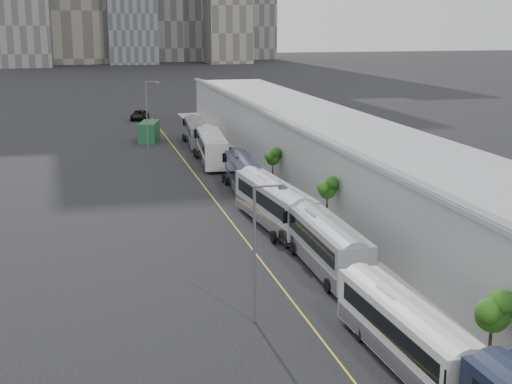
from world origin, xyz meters
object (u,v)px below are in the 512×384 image
object	(u,v)px
bus_2	(405,337)
street_lamp_far	(148,111)
bus_3	(324,246)
suv	(140,115)
bus_4	(274,207)
bus_7	(196,134)
street_lamp_near	(258,244)
bus_6	(212,150)
shipping_container	(149,132)
bus_5	(244,177)

from	to	relation	value
bus_2	street_lamp_far	world-z (taller)	street_lamp_far
bus_3	suv	world-z (taller)	bus_3
bus_4	suv	xyz separation A→B (m)	(-5.74, 72.35, -0.84)
bus_7	street_lamp_near	bearing A→B (deg)	-91.55
bus_4	bus_7	bearing A→B (deg)	84.94
bus_2	street_lamp_far	size ratio (longest dim) A/B	1.29
bus_3	bus_4	xyz separation A→B (m)	(-0.66, 11.46, 0.06)
bus_3	bus_6	xyz separation A→B (m)	(-0.91, 40.41, 0.06)
shipping_container	bus_6	bearing A→B (deg)	-57.84
bus_3	bus_7	world-z (taller)	bus_3
bus_5	street_lamp_far	world-z (taller)	street_lamp_far
bus_2	bus_4	bearing A→B (deg)	87.29
bus_6	street_lamp_far	size ratio (longest dim) A/B	1.47
bus_3	suv	xyz separation A→B (m)	(-6.40, 83.81, -0.77)
bus_2	shipping_container	size ratio (longest dim) A/B	2.10
bus_7	shipping_container	bearing A→B (deg)	147.04
bus_2	street_lamp_near	xyz separation A→B (m)	(-6.15, 7.07, 3.39)
bus_5	bus_7	distance (m)	29.65
shipping_container	suv	world-z (taller)	shipping_container
street_lamp_near	street_lamp_far	xyz separation A→B (m)	(-0.64, 60.91, 0.54)
bus_7	street_lamp_near	world-z (taller)	street_lamp_near
bus_2	bus_7	size ratio (longest dim) A/B	0.97
bus_5	street_lamp_near	distance (m)	33.87
street_lamp_far	bus_3	bearing A→B (deg)	-81.78
bus_4	bus_5	distance (m)	13.43
bus_7	street_lamp_far	bearing A→B (deg)	-161.41
bus_6	street_lamp_far	bearing A→B (deg)	123.68
bus_3	shipping_container	size ratio (longest dim) A/B	2.28
bus_6	street_lamp_near	distance (m)	49.06
street_lamp_far	shipping_container	size ratio (longest dim) A/B	1.63
bus_7	street_lamp_near	size ratio (longest dim) A/B	1.50
street_lamp_near	bus_2	bearing A→B (deg)	-48.95
bus_2	bus_4	distance (m)	26.69
bus_2	bus_7	xyz separation A→B (m)	(0.21, 69.76, 0.05)
suv	bus_5	bearing A→B (deg)	-72.39
bus_4	street_lamp_near	xyz separation A→B (m)	(-6.32, -19.62, 3.19)
bus_3	bus_6	bearing A→B (deg)	91.74
bus_2	bus_3	size ratio (longest dim) A/B	0.92
bus_7	bus_2	bearing A→B (deg)	-85.93
bus_2	bus_5	xyz separation A→B (m)	(0.48, 40.11, 0.02)
bus_4	street_lamp_near	world-z (taller)	street_lamp_near
street_lamp_near	suv	xyz separation A→B (m)	(0.58, 91.97, -4.03)
bus_4	bus_2	bearing A→B (deg)	-95.37
bus_3	bus_7	size ratio (longest dim) A/B	1.05
bus_6	street_lamp_near	bearing A→B (deg)	-92.00
shipping_container	suv	xyz separation A→B (m)	(0.57, 24.46, -0.61)
bus_4	bus_5	bearing A→B (deg)	83.65
street_lamp_near	shipping_container	xyz separation A→B (m)	(0.02, 67.51, -3.42)
bus_5	street_lamp_far	xyz separation A→B (m)	(-7.27, 27.86, 3.91)
bus_2	suv	size ratio (longest dim) A/B	1.98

